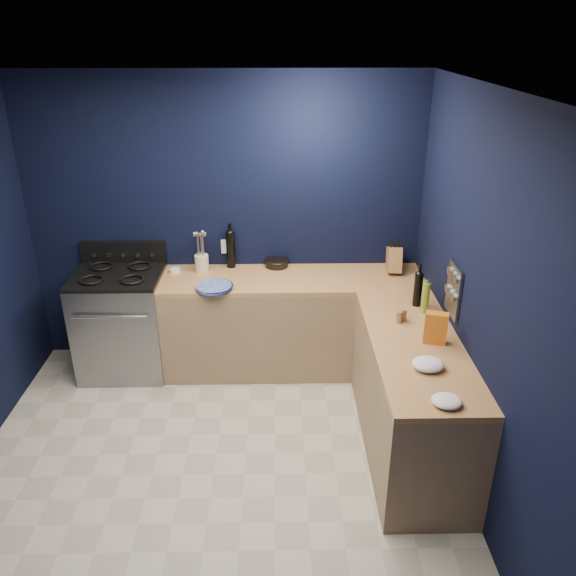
{
  "coord_description": "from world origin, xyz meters",
  "views": [
    {
      "loc": [
        0.47,
        -3.15,
        2.92
      ],
      "look_at": [
        0.55,
        1.0,
        1.0
      ],
      "focal_mm": 35.69,
      "sensor_mm": 36.0,
      "label": 1
    }
  ],
  "objects_px": {
    "gas_range": "(123,324)",
    "crouton_bag": "(436,328)",
    "knife_block": "(394,260)",
    "utensil_crock": "(202,263)",
    "plate_stack": "(214,287)"
  },
  "relations": [
    {
      "from": "gas_range",
      "to": "utensil_crock",
      "type": "relative_size",
      "value": 6.02
    },
    {
      "from": "plate_stack",
      "to": "gas_range",
      "type": "bearing_deg",
      "value": 165.7
    },
    {
      "from": "utensil_crock",
      "to": "crouton_bag",
      "type": "bearing_deg",
      "value": -36.43
    },
    {
      "from": "gas_range",
      "to": "utensil_crock",
      "type": "xyz_separation_m",
      "value": [
        0.72,
        0.18,
        0.52
      ]
    },
    {
      "from": "knife_block",
      "to": "crouton_bag",
      "type": "height_order",
      "value": "knife_block"
    },
    {
      "from": "knife_block",
      "to": "crouton_bag",
      "type": "distance_m",
      "value": 1.26
    },
    {
      "from": "gas_range",
      "to": "knife_block",
      "type": "bearing_deg",
      "value": 3.2
    },
    {
      "from": "knife_block",
      "to": "gas_range",
      "type": "bearing_deg",
      "value": -171.66
    },
    {
      "from": "gas_range",
      "to": "knife_block",
      "type": "distance_m",
      "value": 2.5
    },
    {
      "from": "plate_stack",
      "to": "utensil_crock",
      "type": "relative_size",
      "value": 1.95
    },
    {
      "from": "plate_stack",
      "to": "knife_block",
      "type": "relative_size",
      "value": 1.33
    },
    {
      "from": "utensil_crock",
      "to": "knife_block",
      "type": "distance_m",
      "value": 1.72
    },
    {
      "from": "utensil_crock",
      "to": "plate_stack",
      "type": "bearing_deg",
      "value": -70.05
    },
    {
      "from": "gas_range",
      "to": "plate_stack",
      "type": "relative_size",
      "value": 3.08
    },
    {
      "from": "gas_range",
      "to": "crouton_bag",
      "type": "distance_m",
      "value": 2.79
    }
  ]
}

